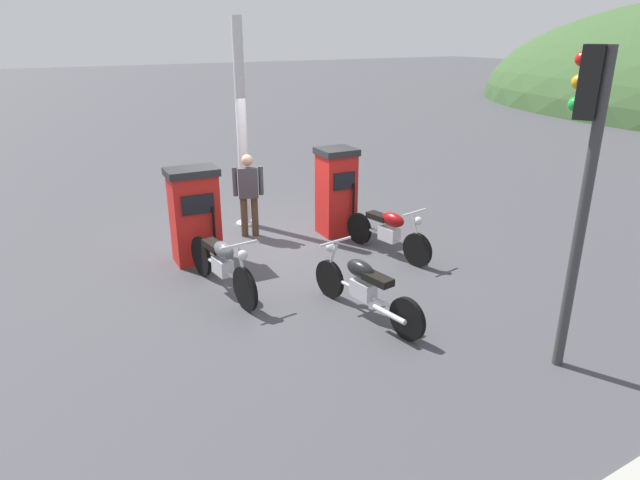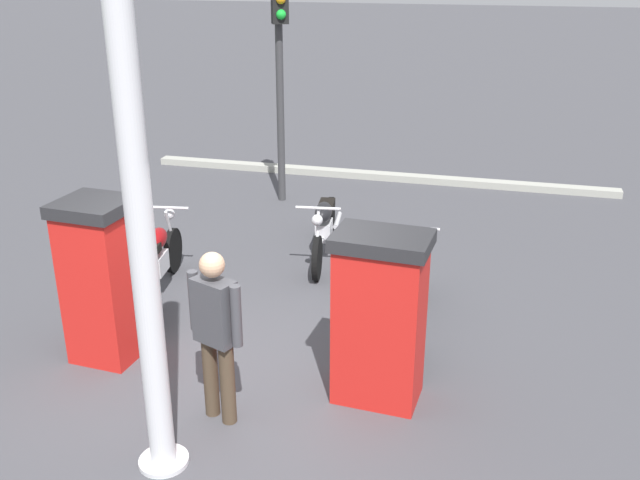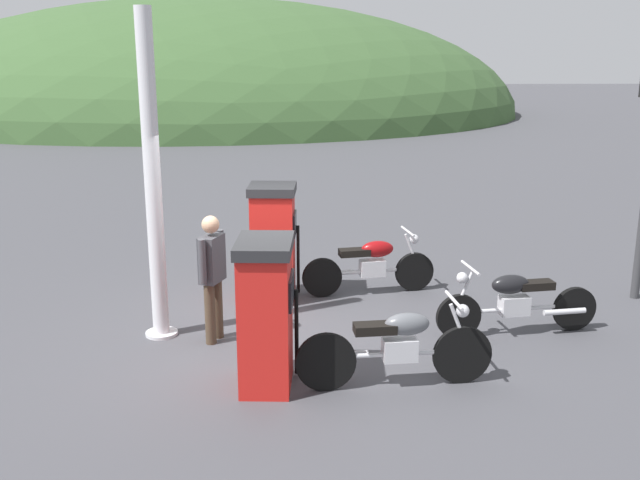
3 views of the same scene
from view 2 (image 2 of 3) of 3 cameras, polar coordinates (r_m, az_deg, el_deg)
The scene contains 10 objects.
ground_plane at distance 7.00m, azimuth -6.82°, elevation -10.89°, with size 120.00×120.00×0.00m, color #424247.
fuel_pump_near at distance 6.29m, azimuth 4.84°, elevation -6.24°, with size 0.65×0.86×1.61m.
fuel_pump_far at distance 7.23m, azimuth -17.17°, elevation -3.06°, with size 0.71×0.71×1.66m.
motorcycle_near_pump at distance 7.65m, azimuth 7.23°, elevation -3.81°, with size 2.11×0.56×0.96m.
motorcycle_far_pump at distance 8.59m, azimuth -13.14°, elevation -1.57°, with size 1.95×0.58×0.93m.
motorcycle_extra at distance 9.42m, azimuth 0.35°, elevation 1.16°, with size 2.10×0.56×0.92m.
attendant_person at distance 6.00m, azimuth -8.41°, elevation -7.01°, with size 0.31×0.57×1.57m.
roadside_traffic_light at distance 11.25m, azimuth -3.26°, elevation 15.04°, with size 0.39×0.31×3.56m.
canopy_support_pole at distance 5.11m, azimuth -14.19°, elevation -0.28°, with size 0.40×0.40×3.95m.
road_edge_kerb at distance 13.01m, azimuth 4.48°, elevation 5.21°, with size 0.37×8.48×0.12m.
Camera 2 is at (-5.41, -2.35, 3.76)m, focal length 39.62 mm.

